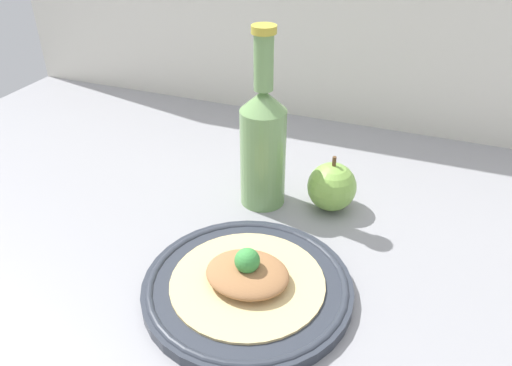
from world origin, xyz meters
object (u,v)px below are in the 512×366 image
(plate, at_px, (248,286))
(cider_bottle, at_px, (263,142))
(apple, at_px, (332,187))
(plated_food, at_px, (247,276))

(plate, distance_m, cider_bottle, 0.26)
(plate, relative_size, apple, 2.91)
(plated_food, distance_m, apple, 0.26)
(apple, bearing_deg, plated_food, -102.82)
(plate, bearing_deg, apple, 77.18)
(cider_bottle, bearing_deg, apple, 11.12)
(cider_bottle, height_order, apple, cider_bottle)
(plated_food, height_order, apple, apple)
(apple, bearing_deg, cider_bottle, -168.88)
(plate, distance_m, plated_food, 0.02)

